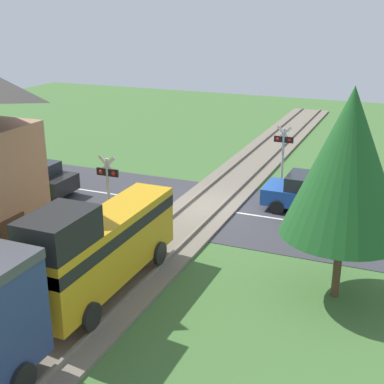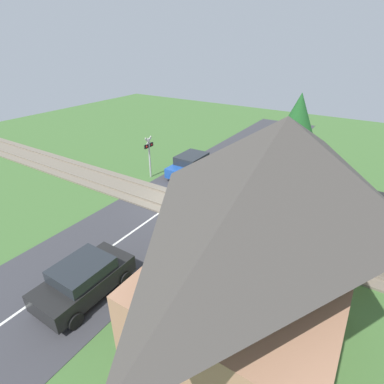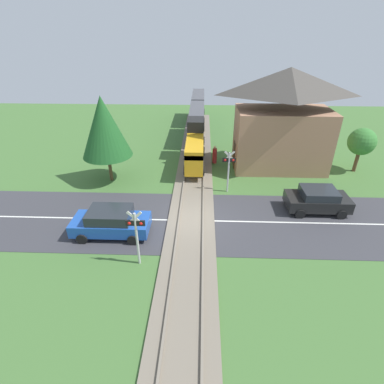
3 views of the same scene
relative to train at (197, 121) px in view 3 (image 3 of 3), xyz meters
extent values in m
plane|color=#426B33|center=(0.00, -14.87, -1.88)|extent=(60.00, 60.00, 0.00)
cube|color=#38383D|center=(0.00, -14.87, -1.87)|extent=(48.00, 6.40, 0.02)
cube|color=silver|center=(0.00, -14.87, -1.86)|extent=(48.00, 0.12, 0.00)
cube|color=#756B5B|center=(0.00, -14.87, -1.82)|extent=(2.80, 48.00, 0.12)
cube|color=slate|center=(-0.72, -14.87, -1.70)|extent=(0.10, 48.00, 0.12)
cube|color=slate|center=(0.72, -14.87, -1.70)|extent=(0.10, 48.00, 0.12)
cube|color=gold|center=(0.00, -7.01, -0.31)|extent=(1.35, 6.32, 1.90)
cube|color=black|center=(0.00, -7.01, 0.21)|extent=(1.37, 6.32, 0.36)
cube|color=black|center=(0.00, -4.86, 1.09)|extent=(1.35, 2.02, 0.90)
cylinder|color=black|center=(-0.72, -9.03, -1.26)|extent=(0.14, 0.76, 0.76)
cylinder|color=black|center=(0.72, -9.03, -1.26)|extent=(0.14, 0.76, 0.76)
cylinder|color=black|center=(-0.72, -4.99, -1.26)|extent=(0.14, 0.76, 0.76)
cylinder|color=black|center=(0.72, -4.99, -1.26)|extent=(0.14, 0.76, 0.76)
cube|color=navy|center=(0.00, -0.22, -0.06)|extent=(1.35, 6.45, 2.40)
cube|color=#47474C|center=(0.00, -0.22, 1.26)|extent=(1.41, 6.45, 0.24)
cylinder|color=black|center=(-0.72, -2.29, -1.26)|extent=(0.14, 0.76, 0.76)
cylinder|color=black|center=(0.72, -2.29, -1.26)|extent=(0.14, 0.76, 0.76)
cylinder|color=black|center=(-0.72, 1.84, -1.26)|extent=(0.14, 0.76, 0.76)
cylinder|color=black|center=(0.72, 1.84, -1.26)|extent=(0.14, 0.76, 0.76)
cube|color=navy|center=(0.00, 6.62, -0.06)|extent=(1.35, 6.45, 2.40)
cube|color=#47474C|center=(0.00, 6.62, 1.26)|extent=(1.41, 6.45, 0.24)
cylinder|color=black|center=(-0.72, 4.56, -1.26)|extent=(0.14, 0.76, 0.76)
cylinder|color=black|center=(0.72, 4.56, -1.26)|extent=(0.14, 0.76, 0.76)
cylinder|color=black|center=(-0.72, 8.69, -1.26)|extent=(0.14, 0.76, 0.76)
cylinder|color=black|center=(0.72, 8.69, -1.26)|extent=(0.14, 0.76, 0.76)
cube|color=#1E4CA8|center=(-4.39, -16.31, -1.24)|extent=(4.23, 1.85, 0.69)
cube|color=#23282D|center=(-4.39, -16.31, -0.60)|extent=(2.33, 1.70, 0.58)
cylinder|color=black|center=(-3.02, -15.38, -1.58)|extent=(0.60, 0.18, 0.60)
cylinder|color=black|center=(-3.02, -17.24, -1.58)|extent=(0.60, 0.18, 0.60)
cylinder|color=black|center=(-5.77, -15.38, -1.58)|extent=(0.60, 0.18, 0.60)
cylinder|color=black|center=(-5.77, -17.24, -1.58)|extent=(0.60, 0.18, 0.60)
cube|color=black|center=(7.85, -13.43, -1.21)|extent=(3.81, 1.84, 0.73)
cube|color=#23282D|center=(7.85, -13.43, -0.60)|extent=(2.10, 1.69, 0.49)
cylinder|color=black|center=(6.61, -14.35, -1.58)|extent=(0.60, 0.18, 0.60)
cylinder|color=black|center=(6.61, -12.51, -1.58)|extent=(0.60, 0.18, 0.60)
cylinder|color=black|center=(9.08, -14.35, -1.58)|extent=(0.60, 0.18, 0.60)
cylinder|color=black|center=(9.08, -12.51, -1.58)|extent=(0.60, 0.18, 0.60)
cylinder|color=#B7B7B7|center=(-2.41, -18.63, -0.41)|extent=(0.12, 0.12, 2.94)
cube|color=black|center=(-2.41, -18.63, 0.53)|extent=(0.90, 0.08, 0.28)
sphere|color=red|center=(-2.68, -18.63, 0.53)|extent=(0.18, 0.18, 0.18)
sphere|color=red|center=(-2.14, -18.63, 0.53)|extent=(0.18, 0.18, 0.18)
cube|color=silver|center=(-2.41, -18.63, 0.81)|extent=(0.72, 0.04, 0.72)
cube|color=silver|center=(-2.41, -18.63, 0.81)|extent=(0.72, 0.04, 0.72)
cylinder|color=#B7B7B7|center=(2.41, -11.12, -0.41)|extent=(0.12, 0.12, 2.94)
cube|color=black|center=(2.41, -11.12, 0.53)|extent=(0.90, 0.08, 0.28)
sphere|color=red|center=(2.68, -11.12, 0.53)|extent=(0.18, 0.18, 0.18)
sphere|color=red|center=(2.14, -11.12, 0.53)|extent=(0.18, 0.18, 0.18)
cube|color=silver|center=(2.41, -11.12, 0.81)|extent=(0.72, 0.04, 0.72)
cube|color=silver|center=(2.41, -11.12, 0.81)|extent=(0.72, 0.04, 0.72)
cube|color=#AD7A5B|center=(6.80, -6.78, 0.50)|extent=(7.13, 3.95, 4.75)
pyramid|color=#47423D|center=(6.80, -6.78, 4.86)|extent=(7.70, 4.26, 1.99)
cube|color=#472D1E|center=(3.22, -6.78, -0.83)|extent=(0.06, 1.10, 2.10)
cylinder|color=#B2282D|center=(1.65, -6.09, -1.25)|extent=(0.37, 0.37, 1.27)
sphere|color=tan|center=(1.65, -6.09, -0.49)|extent=(0.23, 0.23, 0.23)
cylinder|color=brown|center=(12.87, -7.33, -1.08)|extent=(0.28, 0.28, 1.60)
sphere|color=#387A33|center=(12.87, -7.33, 0.61)|extent=(2.07, 2.07, 2.07)
cylinder|color=brown|center=(-6.26, -9.63, -0.88)|extent=(0.24, 0.24, 2.01)
cone|color=#1E5623|center=(-6.26, -9.63, 2.26)|extent=(3.55, 3.55, 4.26)
camera|label=1|loc=(-7.76, 5.08, 6.40)|focal=50.00mm
camera|label=2|loc=(12.98, -5.14, 7.26)|focal=28.00mm
camera|label=3|loc=(0.60, -29.77, 8.44)|focal=28.00mm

